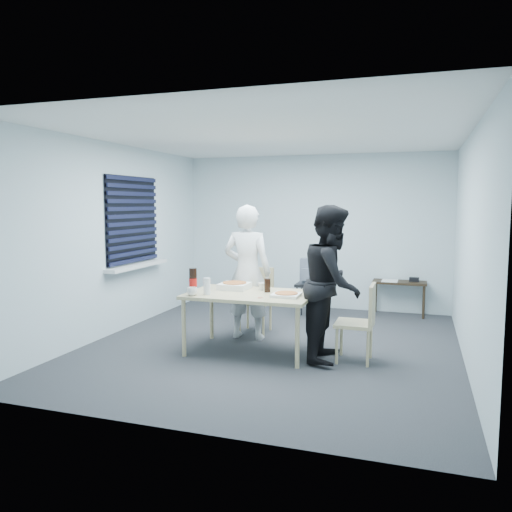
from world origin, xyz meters
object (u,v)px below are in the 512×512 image
(backpack, at_px, (309,271))
(soda_bottle, at_px, (193,281))
(person_white, at_px, (247,272))
(stool, at_px, (309,290))
(dining_table, at_px, (250,298))
(chair_right, at_px, (362,317))
(mug_b, at_px, (262,286))
(chair_far, at_px, (257,295))
(person_black, at_px, (332,283))
(side_table, at_px, (399,286))
(mug_a, at_px, (192,292))

(backpack, height_order, soda_bottle, soda_bottle)
(person_white, height_order, stool, person_white)
(dining_table, distance_m, chair_right, 1.33)
(backpack, relative_size, mug_b, 3.90)
(chair_right, xyz_separation_m, backpack, (-1.02, 1.92, 0.23))
(stool, distance_m, mug_b, 1.77)
(chair_far, relative_size, person_black, 0.50)
(chair_far, height_order, person_black, person_black)
(dining_table, bearing_deg, person_white, 112.26)
(chair_right, height_order, side_table, chair_right)
(chair_far, height_order, backpack, backpack)
(chair_far, relative_size, side_table, 1.07)
(chair_far, bearing_deg, side_table, 41.39)
(chair_right, height_order, soda_bottle, soda_bottle)
(chair_far, xyz_separation_m, side_table, (1.85, 1.63, -0.04))
(side_table, bearing_deg, stool, -153.89)
(person_black, height_order, mug_a, person_black)
(person_white, height_order, side_table, person_white)
(chair_right, bearing_deg, side_table, 83.37)
(chair_far, distance_m, soda_bottle, 1.33)
(mug_a, relative_size, soda_bottle, 0.41)
(stool, bearing_deg, chair_far, -118.33)
(person_black, distance_m, backpack, 2.04)
(chair_far, distance_m, mug_a, 1.42)
(chair_far, bearing_deg, mug_a, -104.59)
(person_white, height_order, mug_a, person_white)
(person_white, distance_m, mug_a, 1.03)
(chair_far, relative_size, stool, 1.62)
(backpack, bearing_deg, person_white, -118.98)
(person_black, relative_size, soda_bottle, 5.87)
(backpack, distance_m, soda_bottle, 2.38)
(backpack, bearing_deg, mug_a, -118.25)
(person_black, distance_m, side_table, 2.69)
(mug_a, bearing_deg, mug_b, 43.02)
(person_white, bearing_deg, stool, -111.35)
(person_white, relative_size, backpack, 4.54)
(mug_a, relative_size, mug_b, 1.23)
(chair_far, bearing_deg, chair_right, -31.32)
(mug_b, bearing_deg, soda_bottle, -146.40)
(person_black, bearing_deg, dining_table, 92.36)
(person_black, bearing_deg, stool, 19.29)
(side_table, relative_size, stool, 1.51)
(side_table, bearing_deg, dining_table, -121.75)
(dining_table, bearing_deg, person_black, 2.36)
(person_black, relative_size, mug_a, 14.39)
(person_black, relative_size, side_table, 2.13)
(mug_a, bearing_deg, chair_far, 75.41)
(dining_table, relative_size, mug_b, 14.80)
(mug_a, height_order, soda_bottle, soda_bottle)
(dining_table, relative_size, person_black, 0.84)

